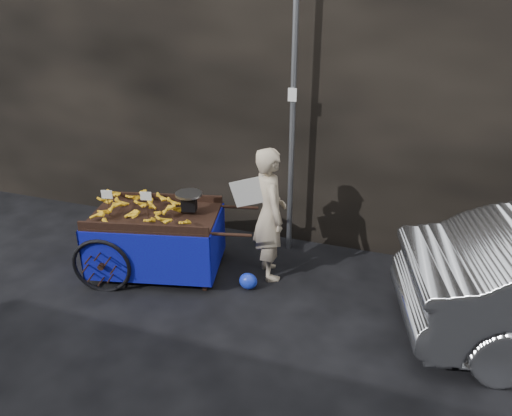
% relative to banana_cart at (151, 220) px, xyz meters
% --- Properties ---
extents(ground, '(80.00, 80.00, 0.00)m').
position_rel_banana_cart_xyz_m(ground, '(1.33, -0.00, -0.80)').
color(ground, black).
rests_on(ground, ground).
extents(building_wall, '(13.50, 2.00, 5.00)m').
position_rel_banana_cart_xyz_m(building_wall, '(1.72, 2.60, 1.70)').
color(building_wall, black).
rests_on(building_wall, ground).
extents(street_pole, '(0.12, 0.10, 4.00)m').
position_rel_banana_cart_xyz_m(street_pole, '(1.63, 1.29, 1.20)').
color(street_pole, slate).
rests_on(street_pole, ground).
extents(banana_cart, '(2.57, 1.60, 1.30)m').
position_rel_banana_cart_xyz_m(banana_cart, '(0.00, 0.00, 0.00)').
color(banana_cart, black).
rests_on(banana_cart, ground).
extents(vendor, '(0.92, 0.82, 1.87)m').
position_rel_banana_cart_xyz_m(vendor, '(1.58, 0.46, 0.14)').
color(vendor, '#BFAC8E').
rests_on(vendor, ground).
extents(plastic_bag, '(0.25, 0.20, 0.23)m').
position_rel_banana_cart_xyz_m(plastic_bag, '(1.43, 0.00, -0.69)').
color(plastic_bag, '#1A33C9').
rests_on(plastic_bag, ground).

